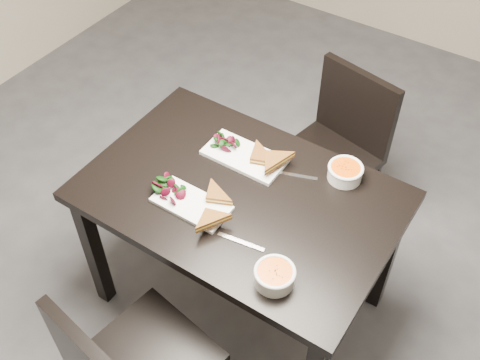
{
  "coord_description": "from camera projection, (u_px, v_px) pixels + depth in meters",
  "views": [
    {
      "loc": [
        0.59,
        -1.29,
        2.38
      ],
      "look_at": [
        -0.22,
        -0.06,
        0.82
      ],
      "focal_mm": 42.83,
      "sensor_mm": 36.0,
      "label": 1
    }
  ],
  "objects": [
    {
      "name": "ground",
      "position": [
        286.0,
        311.0,
        2.69
      ],
      "size": [
        5.0,
        5.0,
        0.0
      ],
      "primitive_type": "plane",
      "color": "#47474C",
      "rests_on": "ground"
    },
    {
      "name": "table",
      "position": [
        240.0,
        209.0,
        2.27
      ],
      "size": [
        1.2,
        0.8,
        0.75
      ],
      "color": "black",
      "rests_on": "ground"
    },
    {
      "name": "chair_far",
      "position": [
        338.0,
        144.0,
        2.77
      ],
      "size": [
        0.5,
        0.5,
        0.85
      ],
      "rotation": [
        0.0,
        0.0,
        -0.21
      ],
      "color": "black",
      "rests_on": "ground"
    },
    {
      "name": "plate_near",
      "position": [
        191.0,
        204.0,
        2.15
      ],
      "size": [
        0.29,
        0.15,
        0.01
      ],
      "primitive_type": "cube",
      "color": "white",
      "rests_on": "table"
    },
    {
      "name": "sandwich_near",
      "position": [
        207.0,
        203.0,
        2.11
      ],
      "size": [
        0.18,
        0.16,
        0.05
      ],
      "primitive_type": null,
      "rotation": [
        0.0,
        0.0,
        0.41
      ],
      "color": "#945C1F",
      "rests_on": "plate_near"
    },
    {
      "name": "salad_near",
      "position": [
        170.0,
        188.0,
        2.17
      ],
      "size": [
        0.09,
        0.08,
        0.04
      ],
      "primitive_type": null,
      "color": "black",
      "rests_on": "plate_near"
    },
    {
      "name": "soup_bowl_near",
      "position": [
        275.0,
        275.0,
        1.9
      ],
      "size": [
        0.14,
        0.14,
        0.06
      ],
      "color": "white",
      "rests_on": "table"
    },
    {
      "name": "cutlery_near",
      "position": [
        241.0,
        242.0,
        2.03
      ],
      "size": [
        0.18,
        0.04,
        0.0
      ],
      "primitive_type": "cube",
      "rotation": [
        0.0,
        0.0,
        0.15
      ],
      "color": "silver",
      "rests_on": "table"
    },
    {
      "name": "plate_far",
      "position": [
        244.0,
        156.0,
        2.32
      ],
      "size": [
        0.33,
        0.17,
        0.02
      ],
      "primitive_type": "cube",
      "color": "white",
      "rests_on": "table"
    },
    {
      "name": "sandwich_far",
      "position": [
        256.0,
        159.0,
        2.26
      ],
      "size": [
        0.2,
        0.17,
        0.05
      ],
      "primitive_type": null,
      "rotation": [
        0.0,
        0.0,
        0.34
      ],
      "color": "#945C1F",
      "rests_on": "plate_far"
    },
    {
      "name": "salad_far",
      "position": [
        224.0,
        142.0,
        2.34
      ],
      "size": [
        0.1,
        0.09,
        0.05
      ],
      "primitive_type": null,
      "color": "black",
      "rests_on": "plate_far"
    },
    {
      "name": "soup_bowl_far",
      "position": [
        345.0,
        171.0,
        2.23
      ],
      "size": [
        0.14,
        0.14,
        0.06
      ],
      "color": "white",
      "rests_on": "table"
    },
    {
      "name": "cutlery_far",
      "position": [
        295.0,
        175.0,
        2.26
      ],
      "size": [
        0.17,
        0.08,
        0.0
      ],
      "primitive_type": "cube",
      "rotation": [
        0.0,
        0.0,
        0.34
      ],
      "color": "silver",
      "rests_on": "table"
    }
  ]
}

